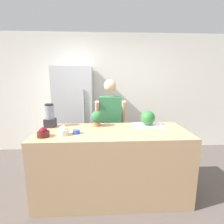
{
  "coord_description": "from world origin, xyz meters",
  "views": [
    {
      "loc": [
        -0.13,
        -1.85,
        1.67
      ],
      "look_at": [
        0.0,
        0.44,
        1.21
      ],
      "focal_mm": 28.0,
      "sensor_mm": 36.0,
      "label": 1
    }
  ],
  "objects_px": {
    "bowl_cherries": "(43,133)",
    "bowl_small_blue": "(76,132)",
    "bowl_cream": "(63,131)",
    "blender": "(50,116)",
    "potted_plant": "(97,118)",
    "person": "(110,125)",
    "watermelon": "(148,118)",
    "refrigerator": "(75,113)"
  },
  "relations": [
    {
      "from": "person",
      "to": "bowl_cherries",
      "type": "relative_size",
      "value": 11.08
    },
    {
      "from": "person",
      "to": "watermelon",
      "type": "bearing_deg",
      "value": -43.54
    },
    {
      "from": "refrigerator",
      "to": "watermelon",
      "type": "distance_m",
      "value": 1.68
    },
    {
      "from": "bowl_cherries",
      "to": "bowl_cream",
      "type": "distance_m",
      "value": 0.23
    },
    {
      "from": "person",
      "to": "watermelon",
      "type": "distance_m",
      "value": 0.77
    },
    {
      "from": "watermelon",
      "to": "blender",
      "type": "xyz_separation_m",
      "value": [
        -1.43,
        0.03,
        0.03
      ]
    },
    {
      "from": "refrigerator",
      "to": "potted_plant",
      "type": "relative_size",
      "value": 8.29
    },
    {
      "from": "watermelon",
      "to": "bowl_small_blue",
      "type": "relative_size",
      "value": 2.37
    },
    {
      "from": "watermelon",
      "to": "potted_plant",
      "type": "distance_m",
      "value": 0.75
    },
    {
      "from": "bowl_cherries",
      "to": "potted_plant",
      "type": "xyz_separation_m",
      "value": [
        0.64,
        0.44,
        0.08
      ]
    },
    {
      "from": "blender",
      "to": "potted_plant",
      "type": "bearing_deg",
      "value": 0.04
    },
    {
      "from": "bowl_cherries",
      "to": "bowl_cream",
      "type": "height_order",
      "value": "bowl_cream"
    },
    {
      "from": "bowl_small_blue",
      "to": "blender",
      "type": "distance_m",
      "value": 0.56
    },
    {
      "from": "bowl_cream",
      "to": "bowl_small_blue",
      "type": "relative_size",
      "value": 1.42
    },
    {
      "from": "watermelon",
      "to": "person",
      "type": "bearing_deg",
      "value": 136.46
    },
    {
      "from": "person",
      "to": "bowl_cream",
      "type": "height_order",
      "value": "person"
    },
    {
      "from": "blender",
      "to": "person",
      "type": "bearing_deg",
      "value": 28.26
    },
    {
      "from": "potted_plant",
      "to": "blender",
      "type": "bearing_deg",
      "value": -179.96
    },
    {
      "from": "bowl_cherries",
      "to": "bowl_cream",
      "type": "relative_size",
      "value": 1.15
    },
    {
      "from": "watermelon",
      "to": "bowl_cream",
      "type": "height_order",
      "value": "watermelon"
    },
    {
      "from": "bowl_small_blue",
      "to": "potted_plant",
      "type": "xyz_separation_m",
      "value": [
        0.25,
        0.34,
        0.1
      ]
    },
    {
      "from": "person",
      "to": "potted_plant",
      "type": "bearing_deg",
      "value": -114.45
    },
    {
      "from": "bowl_cherries",
      "to": "bowl_cream",
      "type": "bearing_deg",
      "value": 12.25
    },
    {
      "from": "refrigerator",
      "to": "bowl_cherries",
      "type": "distance_m",
      "value": 1.55
    },
    {
      "from": "person",
      "to": "potted_plant",
      "type": "xyz_separation_m",
      "value": [
        -0.22,
        -0.48,
        0.24
      ]
    },
    {
      "from": "bowl_cream",
      "to": "blender",
      "type": "relative_size",
      "value": 0.38
    },
    {
      "from": "refrigerator",
      "to": "person",
      "type": "bearing_deg",
      "value": -41.36
    },
    {
      "from": "refrigerator",
      "to": "blender",
      "type": "distance_m",
      "value": 1.13
    },
    {
      "from": "person",
      "to": "potted_plant",
      "type": "distance_m",
      "value": 0.58
    },
    {
      "from": "blender",
      "to": "potted_plant",
      "type": "height_order",
      "value": "blender"
    },
    {
      "from": "watermelon",
      "to": "bowl_cherries",
      "type": "height_order",
      "value": "watermelon"
    },
    {
      "from": "bowl_cherries",
      "to": "bowl_small_blue",
      "type": "bearing_deg",
      "value": 14.77
    },
    {
      "from": "bowl_cherries",
      "to": "potted_plant",
      "type": "bearing_deg",
      "value": 34.59
    },
    {
      "from": "refrigerator",
      "to": "blender",
      "type": "bearing_deg",
      "value": -99.67
    },
    {
      "from": "bowl_cream",
      "to": "potted_plant",
      "type": "relative_size",
      "value": 0.57
    },
    {
      "from": "bowl_cream",
      "to": "bowl_small_blue",
      "type": "height_order",
      "value": "bowl_cream"
    },
    {
      "from": "refrigerator",
      "to": "bowl_cherries",
      "type": "xyz_separation_m",
      "value": [
        -0.15,
        -1.54,
        0.07
      ]
    },
    {
      "from": "bowl_cream",
      "to": "bowl_small_blue",
      "type": "xyz_separation_m",
      "value": [
        0.15,
        0.05,
        -0.03
      ]
    },
    {
      "from": "refrigerator",
      "to": "bowl_small_blue",
      "type": "xyz_separation_m",
      "value": [
        0.23,
        -1.44,
        0.05
      ]
    },
    {
      "from": "refrigerator",
      "to": "person",
      "type": "height_order",
      "value": "refrigerator"
    },
    {
      "from": "person",
      "to": "potted_plant",
      "type": "relative_size",
      "value": 7.22
    },
    {
      "from": "bowl_cherries",
      "to": "person",
      "type": "bearing_deg",
      "value": 47.09
    }
  ]
}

